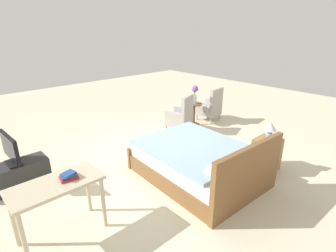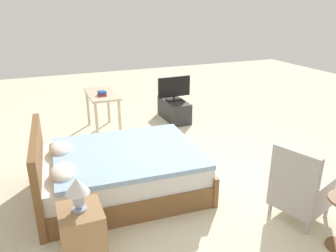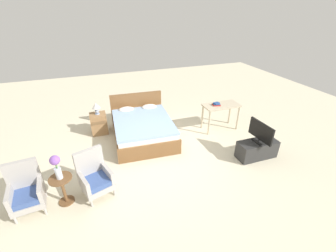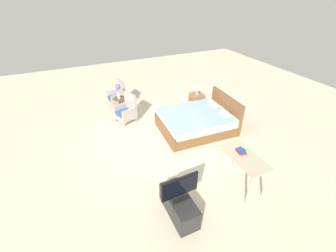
# 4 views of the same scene
# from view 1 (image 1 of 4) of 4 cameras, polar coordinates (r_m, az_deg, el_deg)

# --- Properties ---
(ground_plane) EXTENTS (16.00, 16.00, 0.00)m
(ground_plane) POSITION_cam_1_polar(r_m,az_deg,el_deg) (5.28, -2.88, -7.14)
(ground_plane) COLOR beige
(bed) EXTENTS (1.66, 2.15, 0.96)m
(bed) POSITION_cam_1_polar(r_m,az_deg,el_deg) (4.55, 6.87, -7.91)
(bed) COLOR brown
(bed) RESTS_ON ground_plane
(armchair_by_window_left) EXTENTS (0.60, 0.60, 0.92)m
(armchair_by_window_left) POSITION_cam_1_polar(r_m,az_deg,el_deg) (7.37, 9.26, 4.04)
(armchair_by_window_left) COLOR #ADA8A3
(armchair_by_window_left) RESTS_ON ground_plane
(armchair_by_window_right) EXTENTS (0.69, 0.69, 0.92)m
(armchair_by_window_right) POSITION_cam_1_polar(r_m,az_deg,el_deg) (6.53, 2.86, 2.08)
(armchair_by_window_right) COLOR #ADA8A3
(armchair_by_window_right) RESTS_ON ground_plane
(side_table) EXTENTS (0.40, 0.40, 0.58)m
(side_table) POSITION_cam_1_polar(r_m,az_deg,el_deg) (6.98, 5.71, 3.17)
(side_table) COLOR brown
(side_table) RESTS_ON ground_plane
(flower_vase) EXTENTS (0.17, 0.17, 0.48)m
(flower_vase) POSITION_cam_1_polar(r_m,az_deg,el_deg) (6.84, 5.86, 7.23)
(flower_vase) COLOR silver
(flower_vase) RESTS_ON side_table
(nightstand) EXTENTS (0.44, 0.41, 0.60)m
(nightstand) POSITION_cam_1_polar(r_m,az_deg,el_deg) (5.11, 20.57, -5.81)
(nightstand) COLOR #997047
(nightstand) RESTS_ON ground_plane
(table_lamp) EXTENTS (0.22, 0.22, 0.33)m
(table_lamp) POSITION_cam_1_polar(r_m,az_deg,el_deg) (4.91, 21.33, -0.43)
(table_lamp) COLOR #9EADC6
(table_lamp) RESTS_ON nightstand
(tv_stand) EXTENTS (0.96, 0.40, 0.43)m
(tv_stand) POSITION_cam_1_polar(r_m,az_deg,el_deg) (4.96, -30.07, -9.33)
(tv_stand) COLOR #2D2D2D
(tv_stand) RESTS_ON ground_plane
(tv_flatscreen) EXTENTS (0.21, 0.73, 0.50)m
(tv_flatscreen) POSITION_cam_1_polar(r_m,az_deg,el_deg) (4.76, -31.12, -4.37)
(tv_flatscreen) COLOR black
(tv_flatscreen) RESTS_ON tv_stand
(vanity_desk) EXTENTS (1.04, 0.52, 0.77)m
(vanity_desk) POSITION_cam_1_polar(r_m,az_deg,el_deg) (3.45, -23.04, -12.97)
(vanity_desk) COLOR beige
(vanity_desk) RESTS_ON ground_plane
(book_stack) EXTENTS (0.23, 0.19, 0.08)m
(book_stack) POSITION_cam_1_polar(r_m,az_deg,el_deg) (3.40, -20.79, -10.15)
(book_stack) COLOR #AD2823
(book_stack) RESTS_ON vanity_desk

